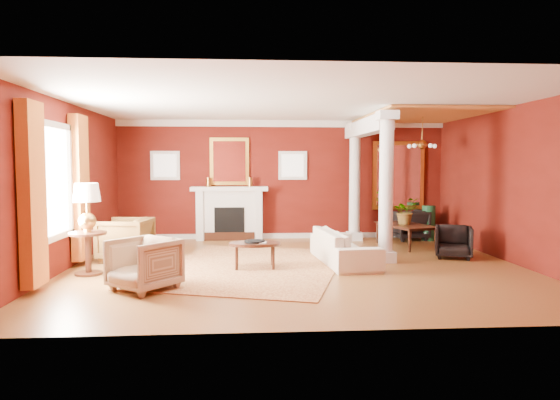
{
  "coord_description": "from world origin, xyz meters",
  "views": [
    {
      "loc": [
        -0.88,
        -8.78,
        1.81
      ],
      "look_at": [
        -0.25,
        0.6,
        1.15
      ],
      "focal_mm": 32.0,
      "sensor_mm": 36.0,
      "label": 1
    }
  ],
  "objects": [
    {
      "name": "base_trim",
      "position": [
        0.0,
        3.46,
        0.06
      ],
      "size": [
        8.0,
        0.08,
        0.12
      ],
      "primitive_type": "cube",
      "color": "silver",
      "rests_on": "ground"
    },
    {
      "name": "sofa",
      "position": [
        0.91,
        0.25,
        0.41
      ],
      "size": [
        0.8,
        2.13,
        0.82
      ],
      "primitive_type": "imported",
      "rotation": [
        0.0,
        0.0,
        1.67
      ],
      "color": "#F0E4CA",
      "rests_on": "ground"
    },
    {
      "name": "armchair_leopard",
      "position": [
        -3.19,
        0.77,
        0.45
      ],
      "size": [
        0.93,
        0.98,
        0.9
      ],
      "primitive_type": "imported",
      "rotation": [
        0.0,
        0.0,
        -1.72
      ],
      "color": "black",
      "rests_on": "ground"
    },
    {
      "name": "armchair_stripe",
      "position": [
        -2.37,
        -1.55,
        0.42
      ],
      "size": [
        1.11,
        1.11,
        0.84
      ],
      "primitive_type": "imported",
      "rotation": [
        0.0,
        0.0,
        -0.7
      ],
      "color": "tan",
      "rests_on": "ground"
    },
    {
      "name": "dining_chair_near",
      "position": [
        3.14,
        0.61,
        0.35
      ],
      "size": [
        0.85,
        0.82,
        0.69
      ],
      "primitive_type": "imported",
      "rotation": [
        0.0,
        0.0,
        -0.36
      ],
      "color": "black",
      "rests_on": "ground"
    },
    {
      "name": "potted_plant",
      "position": [
        2.61,
        1.98,
        1.03
      ],
      "size": [
        0.69,
        0.73,
        0.46
      ],
      "primitive_type": "imported",
      "rotation": [
        0.0,
        0.0,
        0.33
      ],
      "color": "#26591E",
      "rests_on": "dining_table"
    },
    {
      "name": "dining_table",
      "position": [
        2.66,
        1.99,
        0.4
      ],
      "size": [
        0.87,
        1.51,
        0.8
      ],
      "primitive_type": "imported",
      "rotation": [
        0.0,
        0.0,
        1.84
      ],
      "color": "black",
      "rests_on": "ground"
    },
    {
      "name": "dining_mirror",
      "position": [
        2.9,
        3.45,
        1.55
      ],
      "size": [
        1.3,
        0.07,
        1.7
      ],
      "color": "gold",
      "rests_on": "room_shell"
    },
    {
      "name": "flank_window_right",
      "position": [
        0.25,
        3.46,
        1.8
      ],
      "size": [
        0.7,
        0.07,
        0.7
      ],
      "color": "silver",
      "rests_on": "room_shell"
    },
    {
      "name": "column_front",
      "position": [
        1.7,
        0.3,
        1.43
      ],
      "size": [
        0.36,
        0.36,
        2.8
      ],
      "color": "silver",
      "rests_on": "ground"
    },
    {
      "name": "chandelier",
      "position": [
        2.9,
        1.8,
        2.25
      ],
      "size": [
        0.6,
        0.62,
        0.75
      ],
      "color": "#AD7E36",
      "rests_on": "room_shell"
    },
    {
      "name": "flank_window_left",
      "position": [
        -2.85,
        3.46,
        1.8
      ],
      "size": [
        0.7,
        0.07,
        0.7
      ],
      "color": "silver",
      "rests_on": "room_shell"
    },
    {
      "name": "coffee_table",
      "position": [
        -0.75,
        -0.13,
        0.41
      ],
      "size": [
        0.9,
        0.9,
        0.46
      ],
      "rotation": [
        0.0,
        0.0,
        0.1
      ],
      "color": "black",
      "rests_on": "ground"
    },
    {
      "name": "coffee_book",
      "position": [
        -0.69,
        -0.19,
        0.56
      ],
      "size": [
        0.15,
        0.02,
        0.2
      ],
      "primitive_type": "imported",
      "rotation": [
        0.0,
        0.0,
        -0.06
      ],
      "color": "black",
      "rests_on": "coffee_table"
    },
    {
      "name": "header_beam",
      "position": [
        1.7,
        1.9,
        2.62
      ],
      "size": [
        0.3,
        3.2,
        0.32
      ],
      "primitive_type": "cube",
      "color": "silver",
      "rests_on": "column_front"
    },
    {
      "name": "room_shell",
      "position": [
        0.0,
        0.0,
        2.02
      ],
      "size": [
        8.04,
        7.04,
        2.92
      ],
      "color": "#5A130C",
      "rests_on": "ground"
    },
    {
      "name": "rug",
      "position": [
        -0.84,
        -0.04,
        0.01
      ],
      "size": [
        4.09,
        4.77,
        0.02
      ],
      "primitive_type": "cube",
      "rotation": [
        0.0,
        0.0,
        -0.29
      ],
      "color": "maroon",
      "rests_on": "ground"
    },
    {
      "name": "left_window",
      "position": [
        -3.89,
        -0.6,
        1.42
      ],
      "size": [
        0.21,
        2.55,
        2.6
      ],
      "color": "white",
      "rests_on": "room_shell"
    },
    {
      "name": "crown_trim",
      "position": [
        0.0,
        3.46,
        2.82
      ],
      "size": [
        8.0,
        0.08,
        0.16
      ],
      "primitive_type": "cube",
      "color": "silver",
      "rests_on": "room_shell"
    },
    {
      "name": "side_table",
      "position": [
        -3.5,
        -0.44,
        1.02
      ],
      "size": [
        0.61,
        0.61,
        1.51
      ],
      "rotation": [
        0.0,
        0.0,
        -0.24
      ],
      "color": "black",
      "rests_on": "ground"
    },
    {
      "name": "column_back",
      "position": [
        1.7,
        3.0,
        1.43
      ],
      "size": [
        0.36,
        0.36,
        2.8
      ],
      "color": "silver",
      "rests_on": "ground"
    },
    {
      "name": "amber_ceiling",
      "position": [
        2.85,
        1.75,
        2.87
      ],
      "size": [
        2.3,
        3.4,
        0.04
      ],
      "primitive_type": "cube",
      "color": "#CD843C",
      "rests_on": "room_shell"
    },
    {
      "name": "green_urn",
      "position": [
        3.47,
        2.86,
        0.33
      ],
      "size": [
        0.36,
        0.36,
        0.85
      ],
      "color": "#143E21",
      "rests_on": "ground"
    },
    {
      "name": "dining_chair_far",
      "position": [
        3.03,
        3.0,
        0.4
      ],
      "size": [
        0.88,
        0.84,
        0.8
      ],
      "primitive_type": "imported",
      "rotation": [
        0.0,
        0.0,
        3.3
      ],
      "color": "black",
      "rests_on": "ground"
    },
    {
      "name": "overmantel_mirror",
      "position": [
        -1.3,
        3.45,
        1.9
      ],
      "size": [
        0.95,
        0.07,
        1.15
      ],
      "color": "gold",
      "rests_on": "fireplace"
    },
    {
      "name": "fireplace",
      "position": [
        -1.3,
        3.32,
        0.65
      ],
      "size": [
        1.85,
        0.42,
        1.29
      ],
      "color": "silver",
      "rests_on": "ground"
    },
    {
      "name": "ground",
      "position": [
        0.0,
        0.0,
        0.0
      ],
      "size": [
        8.0,
        8.0,
        0.0
      ],
      "primitive_type": "plane",
      "color": "brown",
      "rests_on": "ground"
    }
  ]
}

